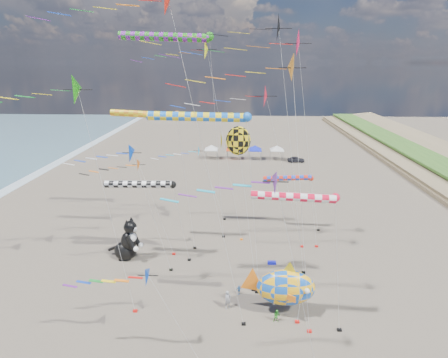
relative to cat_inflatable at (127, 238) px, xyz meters
name	(u,v)px	position (x,y,z in m)	size (l,w,h in m)	color
delta_kite_0	(123,170)	(-0.10, 1.01, 7.60)	(10.19, 1.64, 11.40)	#D56215
delta_kite_2	(61,93)	(-0.55, -8.89, 16.48)	(11.74, 2.50, 20.57)	#188A0F
delta_kite_3	(283,46)	(16.71, 3.55, 20.22)	(17.21, 2.93, 24.52)	#F1164C
delta_kite_4	(205,51)	(8.59, 4.92, 19.76)	(11.51, 2.44, 23.81)	#EDF314
delta_kite_5	(269,98)	(15.52, 3.42, 15.09)	(13.49, 2.68, 19.25)	red
delta_kite_6	(252,182)	(13.24, -14.27, 11.73)	(10.14, 1.67, 15.55)	#6E199B
delta_kite_7	(196,153)	(6.63, 10.78, 7.14)	(8.90, 1.70, 10.95)	#109AD7
delta_kite_8	(132,155)	(2.08, -2.24, 10.16)	(8.93, 2.07, 14.06)	#043DC8
delta_kite_9	(282,72)	(15.09, -10.69, 17.99)	(10.37, 2.11, 21.96)	orange
delta_kite_10	(149,285)	(6.40, -14.37, 4.19)	(8.24, 1.61, 7.97)	#0C3DB8
delta_kite_11	(259,30)	(13.96, -2.13, 21.23)	(15.78, 2.60, 25.39)	black
windsock_0	(290,178)	(18.91, 7.93, 4.69)	(7.68, 0.69, 7.65)	red
windsock_1	(142,185)	(2.24, -0.18, 6.44)	(9.00, 0.81, 9.44)	black
windsock_2	(202,118)	(9.29, -5.11, 14.23)	(10.04, 0.80, 17.26)	blue
windsock_3	(169,37)	(4.71, 5.52, 21.16)	(11.41, 0.94, 24.26)	#1E8718
windsock_4	(147,115)	(2.62, 2.51, 13.32)	(8.77, 0.75, 16.34)	orange
windsock_5	(298,198)	(16.75, -10.43, 9.21)	(7.81, 0.66, 12.20)	red
angelfish_kite	(236,142)	(12.13, -3.68, 11.85)	(3.74, 3.02, 15.85)	yellow
cat_inflatable	(127,238)	(0.00, 0.00, 0.00)	(3.80, 1.90, 5.13)	black
fish_inflatable	(285,287)	(16.53, -8.63, 0.25)	(6.79, 3.00, 5.38)	blue
person_adult	(228,300)	(11.59, -8.00, -1.68)	(0.65, 0.42, 1.77)	gray
child_green	(277,316)	(15.85, -9.58, -1.96)	(0.58, 0.45, 1.20)	#2B8925
child_blue	(239,290)	(12.58, -5.95, -2.07)	(0.58, 0.24, 0.98)	#2C5FA1
kite_bag_0	(256,289)	(14.27, -5.23, -2.41)	(0.90, 0.44, 0.30)	black
kite_bag_2	(272,263)	(16.20, -0.45, -2.41)	(0.90, 0.44, 0.30)	#1215B7
tent_row	(244,146)	(13.49, 43.73, 0.59)	(19.20, 4.20, 3.80)	silver
parked_car	(296,159)	(25.14, 41.73, -1.92)	(1.52, 3.79, 1.29)	#26262D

